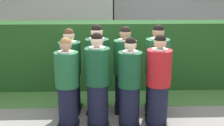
{
  "coord_description": "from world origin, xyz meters",
  "views": [
    {
      "loc": [
        -0.16,
        -4.6,
        2.41
      ],
      "look_at": [
        0.0,
        0.29,
        1.05
      ],
      "focal_mm": 46.07,
      "sensor_mm": 36.0,
      "label": 1
    }
  ],
  "objects_px": {
    "student_in_red_blazer": "(158,84)",
    "student_rear_row_0": "(70,73)",
    "student_rear_row_2": "(125,72)",
    "student_front_row_1": "(98,82)",
    "student_front_row_2": "(130,85)",
    "student_rear_row_3": "(157,72)",
    "student_rear_row_1": "(97,71)",
    "student_front_row_0": "(67,85)"
  },
  "relations": [
    {
      "from": "student_rear_row_3",
      "to": "student_front_row_1",
      "type": "bearing_deg",
      "value": -155.93
    },
    {
      "from": "student_front_row_1",
      "to": "student_in_red_blazer",
      "type": "height_order",
      "value": "student_front_row_1"
    },
    {
      "from": "student_front_row_0",
      "to": "student_in_red_blazer",
      "type": "height_order",
      "value": "student_in_red_blazer"
    },
    {
      "from": "student_rear_row_1",
      "to": "student_front_row_2",
      "type": "bearing_deg",
      "value": -46.86
    },
    {
      "from": "student_in_red_blazer",
      "to": "student_rear_row_0",
      "type": "xyz_separation_m",
      "value": [
        -1.56,
        0.65,
        0.01
      ]
    },
    {
      "from": "student_front_row_1",
      "to": "student_rear_row_0",
      "type": "distance_m",
      "value": 0.8
    },
    {
      "from": "student_in_red_blazer",
      "to": "student_rear_row_2",
      "type": "height_order",
      "value": "student_rear_row_2"
    },
    {
      "from": "student_front_row_1",
      "to": "student_rear_row_2",
      "type": "xyz_separation_m",
      "value": [
        0.51,
        0.57,
        0.01
      ]
    },
    {
      "from": "student_front_row_2",
      "to": "student_rear_row_1",
      "type": "xyz_separation_m",
      "value": [
        -0.56,
        0.6,
        0.06
      ]
    },
    {
      "from": "student_front_row_1",
      "to": "student_front_row_0",
      "type": "bearing_deg",
      "value": 179.81
    },
    {
      "from": "student_front_row_2",
      "to": "student_rear_row_3",
      "type": "distance_m",
      "value": 0.77
    },
    {
      "from": "student_in_red_blazer",
      "to": "student_rear_row_0",
      "type": "height_order",
      "value": "student_rear_row_0"
    },
    {
      "from": "student_front_row_0",
      "to": "student_rear_row_3",
      "type": "xyz_separation_m",
      "value": [
        1.62,
        0.49,
        0.07
      ]
    },
    {
      "from": "student_front_row_0",
      "to": "student_rear_row_0",
      "type": "height_order",
      "value": "student_rear_row_0"
    },
    {
      "from": "student_rear_row_2",
      "to": "student_rear_row_3",
      "type": "distance_m",
      "value": 0.6
    },
    {
      "from": "student_rear_row_0",
      "to": "student_rear_row_2",
      "type": "height_order",
      "value": "student_rear_row_2"
    },
    {
      "from": "student_front_row_1",
      "to": "student_rear_row_2",
      "type": "bearing_deg",
      "value": 47.94
    },
    {
      "from": "student_rear_row_0",
      "to": "student_rear_row_3",
      "type": "relative_size",
      "value": 0.95
    },
    {
      "from": "student_rear_row_2",
      "to": "student_front_row_2",
      "type": "bearing_deg",
      "value": -86.26
    },
    {
      "from": "student_front_row_0",
      "to": "student_rear_row_2",
      "type": "xyz_separation_m",
      "value": [
        1.03,
        0.56,
        0.05
      ]
    },
    {
      "from": "student_in_red_blazer",
      "to": "student_front_row_1",
      "type": "bearing_deg",
      "value": 177.19
    },
    {
      "from": "student_in_red_blazer",
      "to": "student_front_row_2",
      "type": "bearing_deg",
      "value": 178.18
    },
    {
      "from": "student_rear_row_2",
      "to": "student_rear_row_1",
      "type": "bearing_deg",
      "value": -179.89
    },
    {
      "from": "student_rear_row_0",
      "to": "student_rear_row_3",
      "type": "distance_m",
      "value": 1.63
    },
    {
      "from": "student_rear_row_3",
      "to": "student_rear_row_1",
      "type": "bearing_deg",
      "value": 176.33
    },
    {
      "from": "student_front_row_0",
      "to": "student_rear_row_1",
      "type": "bearing_deg",
      "value": 48.2
    },
    {
      "from": "student_rear_row_3",
      "to": "student_front_row_2",
      "type": "bearing_deg",
      "value": -136.36
    },
    {
      "from": "student_front_row_0",
      "to": "student_rear_row_1",
      "type": "relative_size",
      "value": 0.92
    },
    {
      "from": "student_rear_row_0",
      "to": "student_rear_row_2",
      "type": "relative_size",
      "value": 0.98
    },
    {
      "from": "student_rear_row_2",
      "to": "student_in_red_blazer",
      "type": "bearing_deg",
      "value": -49.66
    },
    {
      "from": "student_rear_row_1",
      "to": "student_rear_row_2",
      "type": "height_order",
      "value": "student_rear_row_1"
    },
    {
      "from": "student_rear_row_3",
      "to": "student_in_red_blazer",
      "type": "bearing_deg",
      "value": -97.34
    },
    {
      "from": "student_in_red_blazer",
      "to": "student_rear_row_1",
      "type": "relative_size",
      "value": 0.95
    },
    {
      "from": "student_front_row_0",
      "to": "student_front_row_1",
      "type": "distance_m",
      "value": 0.52
    },
    {
      "from": "student_rear_row_0",
      "to": "student_rear_row_1",
      "type": "distance_m",
      "value": 0.52
    },
    {
      "from": "student_front_row_2",
      "to": "student_front_row_0",
      "type": "bearing_deg",
      "value": 178.01
    },
    {
      "from": "student_front_row_1",
      "to": "student_rear_row_2",
      "type": "height_order",
      "value": "student_rear_row_2"
    },
    {
      "from": "student_rear_row_1",
      "to": "student_rear_row_3",
      "type": "height_order",
      "value": "student_rear_row_3"
    },
    {
      "from": "student_front_row_1",
      "to": "student_rear_row_0",
      "type": "bearing_deg",
      "value": 131.53
    },
    {
      "from": "student_front_row_0",
      "to": "student_front_row_2",
      "type": "distance_m",
      "value": 1.07
    },
    {
      "from": "student_front_row_0",
      "to": "student_rear_row_0",
      "type": "distance_m",
      "value": 0.59
    },
    {
      "from": "student_front_row_0",
      "to": "student_front_row_1",
      "type": "bearing_deg",
      "value": -0.19
    }
  ]
}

